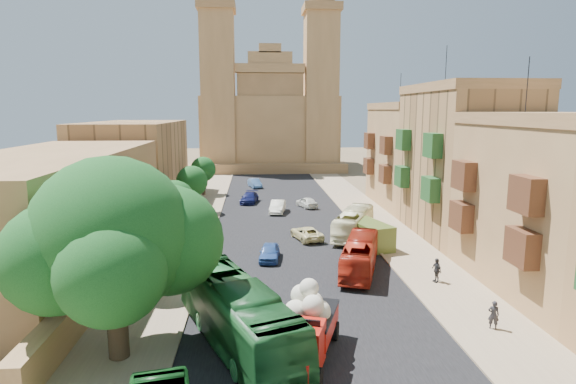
{
  "coord_description": "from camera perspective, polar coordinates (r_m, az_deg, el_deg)",
  "views": [
    {
      "loc": [
        -3.07,
        -17.47,
        11.44
      ],
      "look_at": [
        0.0,
        26.0,
        4.0
      ],
      "focal_mm": 30.0,
      "sensor_mm": 36.0,
      "label": 1
    }
  ],
  "objects": [
    {
      "name": "road_surface",
      "position": [
        48.92,
        -0.33,
        -3.83
      ],
      "size": [
        14.0,
        140.0,
        0.01
      ],
      "primitive_type": "cube",
      "color": "black",
      "rests_on": "ground"
    },
    {
      "name": "sidewalk_east",
      "position": [
        50.42,
        10.53,
        -3.59
      ],
      "size": [
        5.0,
        140.0,
        0.01
      ],
      "primitive_type": "cube",
      "color": "#947D60",
      "rests_on": "ground"
    },
    {
      "name": "sidewalk_west",
      "position": [
        49.25,
        -11.46,
        -3.94
      ],
      "size": [
        5.0,
        140.0,
        0.01
      ],
      "primitive_type": "cube",
      "color": "#947D60",
      "rests_on": "ground"
    },
    {
      "name": "kerb_east",
      "position": [
        49.84,
        7.74,
        -3.6
      ],
      "size": [
        0.25,
        140.0,
        0.12
      ],
      "primitive_type": "cube",
      "color": "#947D60",
      "rests_on": "ground"
    },
    {
      "name": "kerb_west",
      "position": [
        48.97,
        -8.55,
        -3.86
      ],
      "size": [
        0.25,
        140.0,
        0.12
      ],
      "primitive_type": "cube",
      "color": "#947D60",
      "rests_on": "ground"
    },
    {
      "name": "townhouse_b",
      "position": [
        34.72,
        29.25,
        -1.15
      ],
      "size": [
        9.0,
        14.0,
        14.9
      ],
      "color": "#9E7447",
      "rests_on": "ground"
    },
    {
      "name": "townhouse_c",
      "position": [
        46.76,
        20.03,
        3.54
      ],
      "size": [
        9.0,
        14.0,
        17.4
      ],
      "color": "#A87B4C",
      "rests_on": "ground"
    },
    {
      "name": "townhouse_d",
      "position": [
        59.82,
        14.56,
        4.31
      ],
      "size": [
        9.0,
        14.0,
        15.9
      ],
      "color": "#9E7447",
      "rests_on": "ground"
    },
    {
      "name": "west_wall",
      "position": [
        40.05,
        -17.61,
        -6.04
      ],
      "size": [
        1.0,
        40.0,
        1.8
      ],
      "primitive_type": "cube",
      "color": "#9E7447",
      "rests_on": "ground"
    },
    {
      "name": "west_building_low",
      "position": [
        39.15,
        -26.39,
        -1.99
      ],
      "size": [
        10.0,
        28.0,
        8.4
      ],
      "primitive_type": "cube",
      "color": "olive",
      "rests_on": "ground"
    },
    {
      "name": "west_building_mid",
      "position": [
        63.58,
        -17.63,
        3.42
      ],
      "size": [
        10.0,
        22.0,
        10.0
      ],
      "primitive_type": "cube",
      "color": "#A87B4C",
      "rests_on": "ground"
    },
    {
      "name": "church",
      "position": [
        96.15,
        -2.24,
        8.53
      ],
      "size": [
        28.0,
        22.5,
        36.3
      ],
      "color": "#9E7447",
      "rests_on": "ground"
    },
    {
      "name": "ficus_tree",
      "position": [
        23.14,
        -19.9,
        -5.5
      ],
      "size": [
        9.48,
        8.73,
        9.48
      ],
      "color": "#3B2D1D",
      "rests_on": "ground"
    },
    {
      "name": "street_tree_a",
      "position": [
        31.34,
        -16.75,
        -5.72
      ],
      "size": [
        3.24,
        3.24,
        4.98
      ],
      "color": "#3B2D1D",
      "rests_on": "ground"
    },
    {
      "name": "street_tree_b",
      "position": [
        42.75,
        -13.3,
        -1.04
      ],
      "size": [
        3.57,
        3.57,
        5.48
      ],
      "color": "#3B2D1D",
      "rests_on": "ground"
    },
    {
      "name": "street_tree_c",
      "position": [
        54.48,
        -11.31,
        1.22
      ],
      "size": [
        3.49,
        3.49,
        5.37
      ],
      "color": "#3B2D1D",
      "rests_on": "ground"
    },
    {
      "name": "street_tree_d",
      "position": [
        66.31,
        -10.02,
        2.66
      ],
      "size": [
        3.39,
        3.39,
        5.22
      ],
      "color": "#3B2D1D",
      "rests_on": "ground"
    },
    {
      "name": "red_truck",
      "position": [
        22.99,
        1.97,
        -15.71
      ],
      "size": [
        4.08,
        6.5,
        3.59
      ],
      "color": "red",
      "rests_on": "ground"
    },
    {
      "name": "olive_pickup",
      "position": [
        41.46,
        9.48,
        -4.99
      ],
      "size": [
        3.64,
        5.55,
        2.11
      ],
      "color": "#4B5D22",
      "rests_on": "ground"
    },
    {
      "name": "bus_green_north",
      "position": [
        24.4,
        -6.06,
        -14.12
      ],
      "size": [
        6.89,
        11.72,
        3.22
      ],
      "primitive_type": "imported",
      "rotation": [
        0.0,
        0.0,
        0.39
      ],
      "color": "#22662F",
      "rests_on": "ground"
    },
    {
      "name": "bus_red_east",
      "position": [
        35.01,
        8.53,
        -7.42
      ],
      "size": [
        4.54,
        8.85,
        2.41
      ],
      "primitive_type": "imported",
      "rotation": [
        0.0,
        0.0,
        2.84
      ],
      "color": "#9E2112",
      "rests_on": "ground"
    },
    {
      "name": "bus_cream_east",
      "position": [
        44.36,
        7.8,
        -3.68
      ],
      "size": [
        5.53,
        9.07,
        2.5
      ],
      "primitive_type": "imported",
      "rotation": [
        0.0,
        0.0,
        2.73
      ],
      "color": "beige",
      "rests_on": "ground"
    },
    {
      "name": "car_blue_a",
      "position": [
        37.39,
        -2.21,
        -7.14
      ],
      "size": [
        1.86,
        3.79,
        1.24
      ],
      "primitive_type": "imported",
      "rotation": [
        0.0,
        0.0,
        -0.11
      ],
      "color": "#2D549D",
      "rests_on": "ground"
    },
    {
      "name": "car_white_a",
      "position": [
        54.18,
        -1.24,
        -1.76
      ],
      "size": [
        2.14,
        4.38,
        1.38
      ],
      "primitive_type": "imported",
      "rotation": [
        0.0,
        0.0,
        -0.17
      ],
      "color": "white",
      "rests_on": "ground"
    },
    {
      "name": "car_cream",
      "position": [
        43.12,
        2.21,
        -4.9
      ],
      "size": [
        3.01,
        4.59,
        1.17
      ],
      "primitive_type": "imported",
      "rotation": [
        0.0,
        0.0,
        3.41
      ],
      "color": "beige",
      "rests_on": "ground"
    },
    {
      "name": "car_dkblue",
      "position": [
        60.11,
        -4.6,
        -0.68
      ],
      "size": [
        2.57,
        4.74,
        1.3
      ],
      "primitive_type": "imported",
      "rotation": [
        0.0,
        0.0,
        -0.17
      ],
      "color": "#0D1243",
      "rests_on": "ground"
    },
    {
      "name": "car_white_b",
      "position": [
        57.2,
        2.24,
        -1.22
      ],
      "size": [
        2.6,
        3.94,
        1.25
      ],
      "primitive_type": "imported",
      "rotation": [
        0.0,
        0.0,
        3.48
      ],
      "color": "silver",
      "rests_on": "ground"
    },
    {
      "name": "car_blue_b",
      "position": [
        72.09,
        -3.96,
        1.05
      ],
      "size": [
        2.27,
        4.12,
        1.29
      ],
      "primitive_type": "imported",
      "rotation": [
        0.0,
        0.0,
        0.25
      ],
      "color": "#3C6499",
      "rests_on": "ground"
    },
    {
      "name": "pedestrian_a",
      "position": [
        28.32,
        23.18,
        -13.24
      ],
      "size": [
        0.66,
        0.54,
        1.56
      ],
      "primitive_type": "imported",
      "rotation": [
        0.0,
        0.0,
        2.8
      ],
      "color": "#29282D",
      "rests_on": "ground"
    },
    {
      "name": "pedestrian_c",
      "position": [
        34.18,
        17.19,
        -8.84
      ],
      "size": [
        0.61,
        1.04,
        1.66
      ],
      "primitive_type": "imported",
      "rotation": [
        0.0,
        0.0,
        4.94
      ],
      "color": "#343336",
      "rests_on": "ground"
    }
  ]
}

